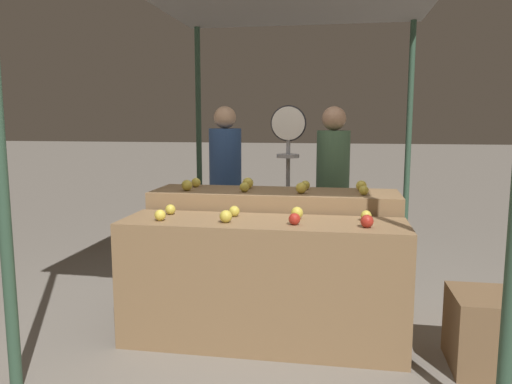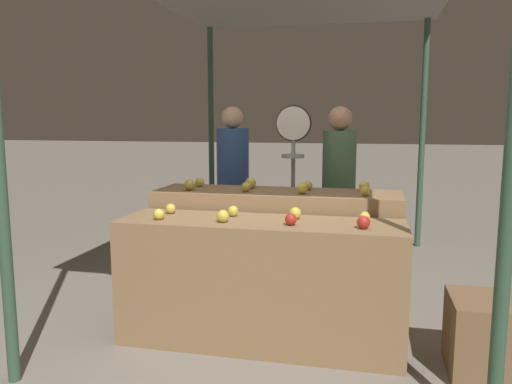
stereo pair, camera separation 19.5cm
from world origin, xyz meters
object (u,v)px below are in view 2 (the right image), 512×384
object	(u,v)px
person_customer_left	(233,176)
wooden_crate_side	(490,337)
produce_scale	(293,155)
person_vendor_at_scale	(339,182)

from	to	relation	value
person_customer_left	wooden_crate_side	xyz separation A→B (m)	(2.07, -1.71, -0.73)
wooden_crate_side	produce_scale	bearing A→B (deg)	137.68
person_vendor_at_scale	person_customer_left	size ratio (longest dim) A/B	0.99
person_customer_left	wooden_crate_side	distance (m)	2.78
person_vendor_at_scale	wooden_crate_side	distance (m)	1.92
wooden_crate_side	person_customer_left	bearing A→B (deg)	140.37
person_vendor_at_scale	person_customer_left	distance (m)	1.09
produce_scale	wooden_crate_side	world-z (taller)	produce_scale
wooden_crate_side	person_vendor_at_scale	bearing A→B (deg)	124.39
person_vendor_at_scale	wooden_crate_side	world-z (taller)	person_vendor_at_scale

